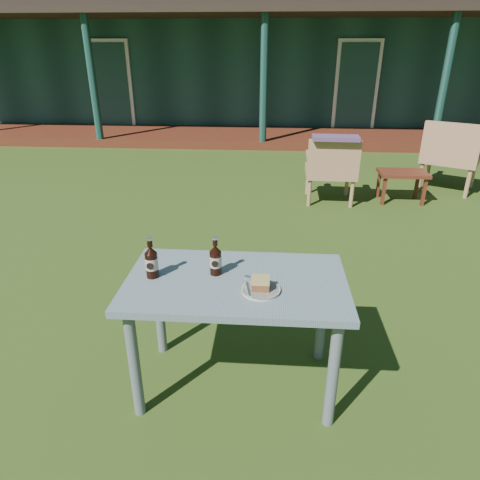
# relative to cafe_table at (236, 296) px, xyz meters

# --- Properties ---
(ground) EXTENTS (80.00, 80.00, 0.00)m
(ground) POSITION_rel_cafe_table_xyz_m (0.00, 1.60, -0.62)
(ground) COLOR #334916
(pavilion) EXTENTS (15.80, 8.30, 3.45)m
(pavilion) POSITION_rel_cafe_table_xyz_m (-0.00, 10.99, 0.99)
(pavilion) COLOR #163933
(pavilion) RESTS_ON ground
(cafe_table) EXTENTS (1.20, 0.70, 0.72)m
(cafe_table) POSITION_rel_cafe_table_xyz_m (0.00, 0.00, 0.00)
(cafe_table) COLOR slate
(cafe_table) RESTS_ON ground
(plate) EXTENTS (0.20, 0.20, 0.01)m
(plate) POSITION_rel_cafe_table_xyz_m (0.14, -0.11, 0.11)
(plate) COLOR silver
(plate) RESTS_ON cafe_table
(cake_slice) EXTENTS (0.09, 0.09, 0.06)m
(cake_slice) POSITION_rel_cafe_table_xyz_m (0.14, -0.10, 0.15)
(cake_slice) COLOR brown
(cake_slice) RESTS_ON plate
(fork) EXTENTS (0.04, 0.14, 0.00)m
(fork) POSITION_rel_cafe_table_xyz_m (0.07, -0.12, 0.12)
(fork) COLOR silver
(fork) RESTS_ON plate
(cola_bottle_near) EXTENTS (0.07, 0.07, 0.22)m
(cola_bottle_near) POSITION_rel_cafe_table_xyz_m (-0.12, 0.06, 0.19)
(cola_bottle_near) COLOR black
(cola_bottle_near) RESTS_ON cafe_table
(cola_bottle_far) EXTENTS (0.07, 0.07, 0.23)m
(cola_bottle_far) POSITION_rel_cafe_table_xyz_m (-0.46, 0.00, 0.19)
(cola_bottle_far) COLOR black
(cola_bottle_far) RESTS_ON cafe_table
(bottle_cap) EXTENTS (0.03, 0.03, 0.01)m
(bottle_cap) POSITION_rel_cafe_table_xyz_m (0.06, 0.03, 0.11)
(bottle_cap) COLOR silver
(bottle_cap) RESTS_ON cafe_table
(armchair_left) EXTENTS (0.64, 0.60, 0.84)m
(armchair_left) POSITION_rel_cafe_table_xyz_m (0.94, 3.36, -0.14)
(armchair_left) COLOR #A97854
(armchair_left) RESTS_ON ground
(armchair_right) EXTENTS (0.94, 0.93, 0.96)m
(armchair_right) POSITION_rel_cafe_table_xyz_m (2.62, 3.97, -0.08)
(armchair_right) COLOR #A97854
(armchair_right) RESTS_ON ground
(floral_throw) EXTENTS (0.56, 0.25, 0.05)m
(floral_throw) POSITION_rel_cafe_table_xyz_m (0.93, 3.19, 0.25)
(floral_throw) COLOR #573C60
(floral_throw) RESTS_ON armchair_left
(side_table) EXTENTS (0.60, 0.40, 0.40)m
(side_table) POSITION_rel_cafe_table_xyz_m (1.87, 3.46, -0.28)
(side_table) COLOR #512113
(side_table) RESTS_ON ground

